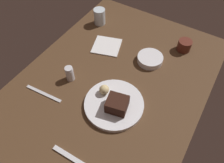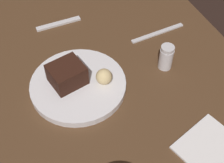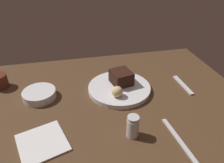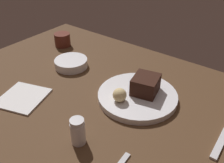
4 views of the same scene
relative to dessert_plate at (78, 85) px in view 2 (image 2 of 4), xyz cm
name	(u,v)px [view 2 (image 2 of 4)]	position (x,y,z in cm)	size (l,w,h in cm)	color
dining_table	(118,109)	(-9.92, -7.57, -2.50)	(120.00, 84.00, 3.00)	#4C331E
dessert_plate	(78,85)	(0.00, 0.00, 0.00)	(26.15, 26.15, 2.01)	silver
chocolate_cake_slice	(67,74)	(1.39, 2.35, 3.87)	(7.92, 8.77, 5.73)	black
bread_roll	(104,77)	(-2.52, -6.63, 3.20)	(4.39, 4.39, 4.39)	#DBC184
salt_shaker	(166,57)	(-2.07, -25.72, 2.82)	(3.96, 3.96, 7.74)	silver
dessert_spoon	(59,24)	(28.26, -2.44, -0.65)	(15.00, 1.80, 0.70)	silver
butter_knife	(158,33)	(11.60, -30.73, -0.75)	(19.00, 1.40, 0.50)	silver
folded_napkin	(213,150)	(-30.31, -23.00, -0.70)	(14.03, 14.45, 0.60)	white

